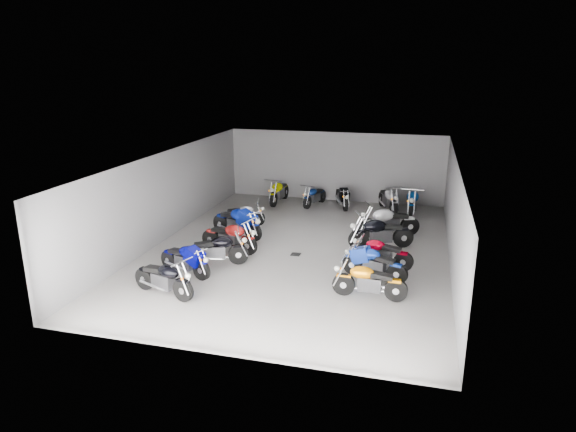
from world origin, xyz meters
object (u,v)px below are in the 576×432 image
at_px(motorcycle_right_d, 381,253).
at_px(motorcycle_back_e, 388,199).
at_px(motorcycle_left_d, 230,237).
at_px(motorcycle_left_e, 237,222).
at_px(motorcycle_left_f, 242,215).
at_px(drain_grate, 296,254).
at_px(motorcycle_left_c, 216,250).
at_px(motorcycle_right_c, 374,263).
at_px(motorcycle_back_b, 279,192).
at_px(motorcycle_right_e, 380,233).
at_px(motorcycle_back_c, 314,196).
at_px(motorcycle_back_d, 342,197).
at_px(motorcycle_right_f, 388,222).
at_px(motorcycle_right_b, 369,281).
at_px(motorcycle_left_b, 185,260).
at_px(motorcycle_back_f, 413,202).
at_px(motorcycle_left_a, 164,278).

height_order(motorcycle_right_d, motorcycle_back_e, motorcycle_back_e).
height_order(motorcycle_left_d, motorcycle_left_e, motorcycle_left_e).
relative_size(motorcycle_left_f, motorcycle_back_e, 0.86).
height_order(drain_grate, motorcycle_left_e, motorcycle_left_e).
distance_m(motorcycle_left_d, motorcycle_back_e, 8.11).
distance_m(motorcycle_left_c, motorcycle_right_c, 4.98).
distance_m(motorcycle_right_c, motorcycle_back_b, 9.23).
distance_m(motorcycle_right_e, motorcycle_back_c, 5.97).
bearing_deg(motorcycle_back_d, motorcycle_right_c, 83.72).
bearing_deg(motorcycle_right_f, motorcycle_left_d, 97.92).
height_order(motorcycle_left_f, motorcycle_back_d, motorcycle_back_d).
relative_size(drain_grate, motorcycle_back_c, 0.17).
height_order(motorcycle_right_b, motorcycle_right_c, motorcycle_right_b).
height_order(motorcycle_left_b, motorcycle_left_d, motorcycle_left_d).
distance_m(drain_grate, motorcycle_left_b, 3.83).
distance_m(motorcycle_right_f, motorcycle_back_c, 4.99).
relative_size(motorcycle_left_b, motorcycle_right_b, 0.94).
bearing_deg(motorcycle_right_d, motorcycle_left_e, 83.23).
height_order(motorcycle_right_d, motorcycle_back_f, motorcycle_back_f).
height_order(motorcycle_right_b, motorcycle_back_f, motorcycle_back_f).
distance_m(motorcycle_left_a, motorcycle_right_b, 5.64).
distance_m(motorcycle_right_d, motorcycle_back_c, 7.54).
bearing_deg(motorcycle_left_c, motorcycle_back_f, 120.25).
height_order(motorcycle_left_e, motorcycle_back_f, same).
bearing_deg(motorcycle_back_b, motorcycle_right_b, 123.14).
height_order(motorcycle_right_b, motorcycle_back_d, motorcycle_right_b).
relative_size(motorcycle_right_b, motorcycle_right_d, 1.04).
xyz_separation_m(motorcycle_back_d, motorcycle_back_e, (2.05, -0.13, 0.06)).
height_order(motorcycle_left_f, motorcycle_right_f, motorcycle_right_f).
bearing_deg(motorcycle_left_e, motorcycle_right_d, 96.93).
xyz_separation_m(motorcycle_back_b, motorcycle_back_e, (4.98, -0.09, 0.00)).
xyz_separation_m(motorcycle_left_f, motorcycle_right_b, (5.58, -5.33, 0.05)).
bearing_deg(motorcycle_right_d, motorcycle_left_c, 112.77).
distance_m(motorcycle_left_c, motorcycle_back_b, 7.87).
distance_m(motorcycle_left_a, motorcycle_back_b, 10.34).
distance_m(motorcycle_left_e, motorcycle_left_f, 1.42).
relative_size(motorcycle_left_c, motorcycle_left_e, 0.92).
xyz_separation_m(motorcycle_left_c, motorcycle_back_d, (2.79, 7.90, -0.03)).
bearing_deg(motorcycle_back_b, motorcycle_back_c, -177.86).
bearing_deg(motorcycle_right_c, motorcycle_back_c, 40.43).
bearing_deg(motorcycle_right_d, motorcycle_left_f, 72.16).
height_order(motorcycle_left_f, motorcycle_back_b, motorcycle_back_b).
height_order(motorcycle_left_d, motorcycle_right_d, motorcycle_left_d).
xyz_separation_m(motorcycle_left_a, motorcycle_back_f, (6.39, 9.99, 0.06)).
xyz_separation_m(motorcycle_right_e, motorcycle_right_f, (0.17, 1.43, -0.00)).
xyz_separation_m(motorcycle_right_b, motorcycle_right_e, (-0.05, 4.07, 0.06)).
xyz_separation_m(motorcycle_right_e, motorcycle_back_c, (-3.39, 4.92, -0.10)).
height_order(motorcycle_left_c, motorcycle_back_c, motorcycle_left_c).
height_order(motorcycle_left_e, motorcycle_left_f, motorcycle_left_e).
height_order(drain_grate, motorcycle_back_d, motorcycle_back_d).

